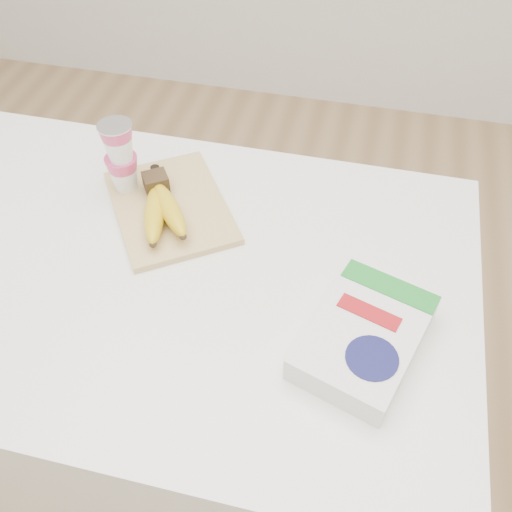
{
  "coord_description": "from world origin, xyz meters",
  "views": [
    {
      "loc": [
        0.33,
        -0.64,
        1.66
      ],
      "look_at": [
        0.17,
        0.03,
        0.91
      ],
      "focal_mm": 40.0,
      "sensor_mm": 36.0,
      "label": 1
    }
  ],
  "objects_px": {
    "cutting_board": "(170,207)",
    "cereal_box": "(364,337)",
    "table": "(183,384)",
    "bananas": "(161,208)",
    "yogurt_stack": "(120,155)"
  },
  "relations": [
    {
      "from": "yogurt_stack",
      "to": "cereal_box",
      "type": "relative_size",
      "value": 0.56
    },
    {
      "from": "cutting_board",
      "to": "cereal_box",
      "type": "xyz_separation_m",
      "value": [
        0.42,
        -0.24,
        0.02
      ]
    },
    {
      "from": "cutting_board",
      "to": "yogurt_stack",
      "type": "relative_size",
      "value": 1.86
    },
    {
      "from": "bananas",
      "to": "yogurt_stack",
      "type": "height_order",
      "value": "yogurt_stack"
    },
    {
      "from": "table",
      "to": "cutting_board",
      "type": "distance_m",
      "value": 0.47
    },
    {
      "from": "cutting_board",
      "to": "yogurt_stack",
      "type": "bearing_deg",
      "value": 131.4
    },
    {
      "from": "table",
      "to": "bananas",
      "type": "bearing_deg",
      "value": 107.49
    },
    {
      "from": "table",
      "to": "cutting_board",
      "type": "bearing_deg",
      "value": 102.5
    },
    {
      "from": "yogurt_stack",
      "to": "cereal_box",
      "type": "bearing_deg",
      "value": -27.17
    },
    {
      "from": "yogurt_stack",
      "to": "table",
      "type": "bearing_deg",
      "value": -52.44
    },
    {
      "from": "table",
      "to": "bananas",
      "type": "height_order",
      "value": "bananas"
    },
    {
      "from": "bananas",
      "to": "yogurt_stack",
      "type": "distance_m",
      "value": 0.13
    },
    {
      "from": "table",
      "to": "yogurt_stack",
      "type": "distance_m",
      "value": 0.58
    },
    {
      "from": "cereal_box",
      "to": "bananas",
      "type": "bearing_deg",
      "value": 171.95
    },
    {
      "from": "table",
      "to": "cereal_box",
      "type": "relative_size",
      "value": 4.14
    }
  ]
}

